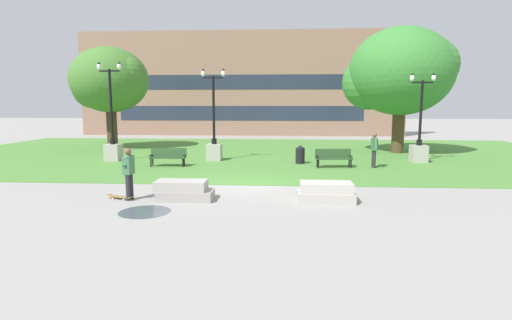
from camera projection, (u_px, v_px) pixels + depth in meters
name	position (u px, v px, depth m)	size (l,w,h in m)	color
ground_plane	(244.00, 186.00, 15.40)	(140.00, 140.00, 0.00)	gray
grass_lawn	(259.00, 153.00, 25.28)	(40.00, 20.00, 0.02)	#4C8438
concrete_block_center	(184.00, 191.00, 13.09)	(1.87, 0.90, 0.64)	#9E9991
concrete_block_left	(326.00, 192.00, 12.81)	(1.80, 0.90, 0.64)	#B2ADA3
person_skateboarder	(129.00, 171.00, 12.99)	(0.28, 0.58, 1.71)	#28282D
skateboard	(121.00, 197.00, 13.18)	(1.03, 0.52, 0.14)	olive
puddle	(145.00, 212.00, 11.66)	(1.51, 1.51, 0.01)	#47515B
park_bench_near_left	(334.00, 157.00, 19.61)	(1.85, 0.74, 0.90)	#284723
park_bench_near_right	(168.00, 156.00, 19.98)	(1.82, 0.59, 0.90)	#284723
lamp_post_center	(214.00, 142.00, 22.07)	(1.32, 0.80, 5.00)	#ADA89E
lamp_post_right	(113.00, 141.00, 21.91)	(1.32, 0.80, 5.35)	#ADA89E
lamp_post_left	(419.00, 144.00, 21.37)	(1.32, 0.80, 4.72)	#ADA89E
tree_far_right	(400.00, 73.00, 24.87)	(6.71, 6.39, 7.82)	#4C3823
tree_far_left	(109.00, 81.00, 27.38)	(5.50, 5.24, 6.96)	#42301E
trash_bin	(300.00, 154.00, 20.90)	(0.49, 0.49, 0.96)	black
person_bystander_near_lawn	(374.00, 148.00, 19.46)	(0.25, 0.89, 1.71)	#28282D
building_facade_distant	(240.00, 84.00, 39.07)	(31.84, 1.03, 10.10)	#8E6B56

